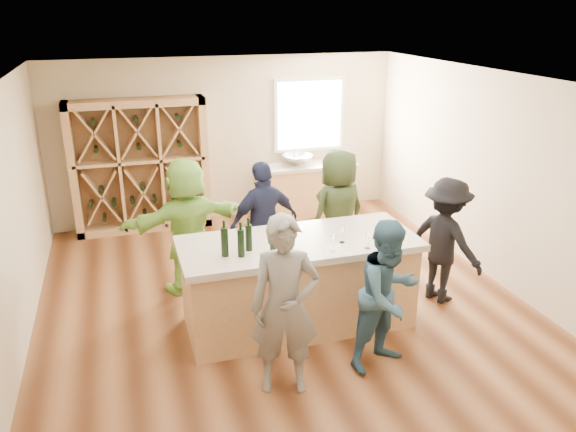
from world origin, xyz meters
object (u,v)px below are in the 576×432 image
object	(u,v)px
person_far_right	(338,213)
person_server	(445,241)
wine_bottle_d	(273,240)
person_near_right	(389,295)
person_near_left	(285,307)
wine_bottle_e	(282,234)
wine_bottle_b	(241,243)
person_far_left	(188,225)
wine_bottle_c	(249,237)
wine_rack	(140,166)
wine_bottle_a	(225,242)
person_far_mid	(264,224)
sink	(298,160)
tasting_counter_base	(299,286)

from	to	relation	value
person_far_right	person_server	bearing A→B (deg)	114.68
wine_bottle_d	person_near_right	size ratio (longest dim) A/B	0.17
person_near_left	wine_bottle_e	bearing A→B (deg)	89.16
wine_bottle_b	person_server	distance (m)	2.72
person_near_left	person_far_left	bearing A→B (deg)	118.58
wine_bottle_c	wine_bottle_e	bearing A→B (deg)	-1.83
person_far_left	wine_rack	bearing A→B (deg)	-91.78
wine_bottle_d	wine_bottle_e	world-z (taller)	wine_bottle_e
wine_bottle_d	person_server	bearing A→B (deg)	6.12
wine_bottle_c	person_near_right	world-z (taller)	person_near_right
wine_bottle_a	wine_bottle_e	world-z (taller)	wine_bottle_a
person_far_mid	person_far_right	distance (m)	1.05
wine_bottle_b	wine_bottle_a	bearing A→B (deg)	160.14
person_far_right	wine_rack	bearing A→B (deg)	-62.67
person_server	person_near_right	bearing A→B (deg)	106.41
wine_bottle_a	person_far_mid	size ratio (longest dim) A/B	0.19
person_near_right	person_server	world-z (taller)	person_server
wine_rack	person_far_left	size ratio (longest dim) A/B	1.22
sink	person_far_mid	world-z (taller)	person_far_mid
wine_bottle_e	person_far_right	world-z (taller)	person_far_right
sink	wine_bottle_c	world-z (taller)	wine_bottle_c
sink	wine_bottle_d	size ratio (longest dim) A/B	2.02
wine_bottle_b	person_far_right	bearing A→B (deg)	39.71
wine_bottle_e	person_near_right	bearing A→B (deg)	-47.07
wine_bottle_a	person_near_right	xyz separation A→B (m)	(1.51, -0.85, -0.43)
wine_bottle_b	person_server	size ratio (longest dim) A/B	0.19
person_near_left	person_server	distance (m)	2.71
person_near_right	person_far_right	bearing A→B (deg)	62.54
tasting_counter_base	person_far_mid	xyz separation A→B (m)	(-0.10, 1.18, 0.35)
sink	tasting_counter_base	size ratio (longest dim) A/B	0.21
wine_bottle_a	wine_bottle_b	distance (m)	0.17
wine_rack	person_near_left	xyz separation A→B (m)	(1.05, -4.78, -0.19)
wine_bottle_b	wine_bottle_c	size ratio (longest dim) A/B	1.03
wine_bottle_c	person_near_left	xyz separation A→B (m)	(0.11, -1.00, -0.32)
wine_bottle_a	wine_bottle_d	distance (m)	0.52
wine_bottle_a	person_far_left	bearing A→B (deg)	98.43
wine_rack	wine_bottle_e	distance (m)	4.01
person_far_mid	person_far_right	xyz separation A→B (m)	(1.05, -0.02, 0.04)
person_far_right	sink	bearing A→B (deg)	-112.16
wine_bottle_e	person_far_right	distance (m)	1.76
wine_bottle_c	wine_rack	bearing A→B (deg)	103.98
wine_bottle_a	person_near_left	xyz separation A→B (m)	(0.38, -0.93, -0.33)
wine_bottle_e	person_near_right	world-z (taller)	person_near_right
wine_bottle_a	person_far_right	distance (m)	2.29
wine_bottle_d	person_far_right	bearing A→B (deg)	45.89
tasting_counter_base	person_far_right	size ratio (longest dim) A/B	1.45
wine_bottle_a	wine_bottle_e	bearing A→B (deg)	5.59
wine_bottle_e	person_far_right	xyz separation A→B (m)	(1.18, 1.26, -0.33)
wine_bottle_d	person_near_right	xyz separation A→B (m)	(0.99, -0.83, -0.40)
sink	person_near_right	world-z (taller)	person_near_right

